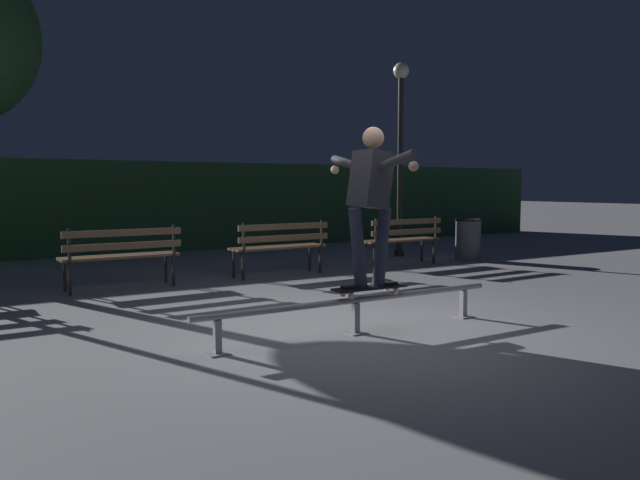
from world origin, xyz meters
The scene contains 10 objects.
ground_plane centered at (0.00, 0.00, 0.00)m, with size 90.00×90.00×0.00m, color #99999E.
hedge_backdrop centered at (0.00, 8.68, 0.98)m, with size 24.00×1.20×1.97m, color #2D5B33.
grind_rail centered at (0.00, -0.16, 0.27)m, with size 3.37×0.18×0.36m.
skateboard centered at (0.16, -0.16, 0.43)m, with size 0.79×0.22×0.09m.
skateboarder centered at (0.17, -0.16, 1.37)m, with size 0.62×1.41×1.56m.
park_bench_left_center centered at (-1.31, 3.61, 0.54)m, with size 1.61×0.47×0.88m.
park_bench_right_center centered at (1.16, 3.61, 0.54)m, with size 1.61×0.47×0.88m.
park_bench_rightmost centered at (3.64, 3.61, 0.54)m, with size 1.61×0.47×0.88m.
lamp_post_right centered at (4.57, 4.85, 2.48)m, with size 0.32×0.32×3.90m.
trash_can centered at (5.29, 3.63, 0.41)m, with size 0.52×0.52×0.80m.
Camera 1 is at (-3.37, -4.99, 1.43)m, focal length 34.50 mm.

